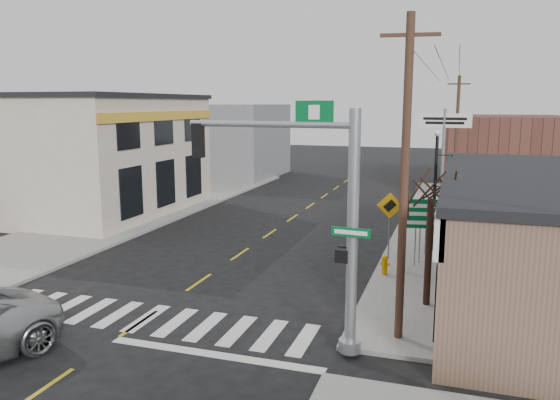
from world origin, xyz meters
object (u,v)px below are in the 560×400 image
(bare_tree, at_px, (432,179))
(utility_pole_near, at_px, (404,178))
(fire_hydrant, at_px, (385,264))
(dance_center_sign, at_px, (444,135))
(utility_pole_far, at_px, (456,138))
(lamp_post, at_px, (437,181))
(traffic_signal_pole, at_px, (323,205))
(guide_sign, at_px, (422,222))

(bare_tree, relative_size, utility_pole_near, 0.60)
(bare_tree, xyz_separation_m, utility_pole_near, (-0.59, -2.81, 0.35))
(fire_hydrant, distance_m, utility_pole_near, 6.92)
(dance_center_sign, bearing_deg, utility_pole_near, -86.30)
(fire_hydrant, xyz_separation_m, utility_pole_far, (2.28, 17.30, 3.76))
(utility_pole_near, bearing_deg, bare_tree, 71.54)
(lamp_post, distance_m, bare_tree, 7.01)
(traffic_signal_pole, xyz_separation_m, utility_pole_far, (3.07, 24.12, 0.34))
(lamp_post, relative_size, bare_tree, 1.01)
(fire_hydrant, bearing_deg, dance_center_sign, 81.86)
(traffic_signal_pole, bearing_deg, dance_center_sign, 86.80)
(lamp_post, height_order, dance_center_sign, dance_center_sign)
(lamp_post, xyz_separation_m, utility_pole_far, (0.68, 13.09, 1.12))
(bare_tree, xyz_separation_m, utility_pole_far, (0.61, 20.02, 0.10))
(guide_sign, relative_size, lamp_post, 0.59)
(traffic_signal_pole, distance_m, utility_pole_far, 24.32)
(lamp_post, distance_m, dance_center_sign, 7.46)
(utility_pole_far, bearing_deg, utility_pole_near, -97.97)
(bare_tree, bearing_deg, fire_hydrant, 121.66)
(traffic_signal_pole, height_order, guide_sign, traffic_signal_pole)
(guide_sign, xyz_separation_m, fire_hydrant, (-1.27, -0.56, -1.57))
(lamp_post, distance_m, utility_pole_near, 9.85)
(traffic_signal_pole, bearing_deg, utility_pole_near, 38.97)
(fire_hydrant, height_order, bare_tree, bare_tree)
(traffic_signal_pole, bearing_deg, lamp_post, 82.15)
(lamp_post, relative_size, utility_pole_near, 0.61)
(dance_center_sign, xyz_separation_m, utility_pole_near, (-0.56, -17.03, -0.22))
(bare_tree, distance_m, utility_pole_far, 20.03)
(fire_hydrant, xyz_separation_m, bare_tree, (1.68, -2.72, 3.66))
(guide_sign, bearing_deg, fire_hydrant, -167.06)
(traffic_signal_pole, height_order, lamp_post, traffic_signal_pole)
(guide_sign, height_order, utility_pole_near, utility_pole_near)
(dance_center_sign, distance_m, utility_pole_far, 5.86)
(traffic_signal_pole, distance_m, bare_tree, 4.79)
(dance_center_sign, xyz_separation_m, bare_tree, (0.03, -14.21, -0.57))
(fire_hydrant, relative_size, dance_center_sign, 0.12)
(guide_sign, distance_m, dance_center_sign, 11.27)
(lamp_post, bearing_deg, traffic_signal_pole, -110.44)
(utility_pole_near, bearing_deg, traffic_signal_pole, -151.94)
(utility_pole_far, bearing_deg, guide_sign, -98.40)
(traffic_signal_pole, distance_m, lamp_post, 11.32)
(fire_hydrant, bearing_deg, utility_pole_far, 82.48)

